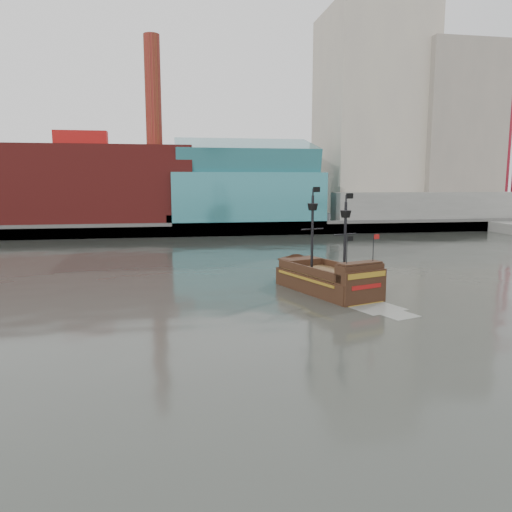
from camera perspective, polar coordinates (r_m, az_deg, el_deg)
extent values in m
plane|color=#282A25|center=(33.76, 0.19, -9.33)|extent=(400.00, 400.00, 0.00)
cube|color=slate|center=(124.10, -7.38, 4.18)|extent=(220.00, 60.00, 2.00)
cube|color=#4C4C49|center=(94.72, -6.54, 3.03)|extent=(220.00, 1.00, 2.60)
cube|color=maroon|center=(104.89, -19.14, 7.63)|extent=(42.00, 18.00, 15.00)
cube|color=teal|center=(102.87, -1.25, 6.70)|extent=(30.00, 16.00, 10.00)
cube|color=#B3AB94|center=(121.49, 12.61, 15.29)|extent=(20.00, 22.00, 46.00)
cube|color=gray|center=(125.50, 21.08, 12.88)|extent=(18.00, 18.00, 38.00)
cube|color=#B3AB94|center=(141.26, 13.80, 15.51)|extent=(24.00, 20.00, 52.00)
cube|color=slate|center=(111.54, 18.86, 5.36)|extent=(40.00, 6.00, 6.00)
cylinder|color=maroon|center=(107.09, -11.69, 17.88)|extent=(3.20, 3.20, 22.00)
cube|color=teal|center=(102.92, -1.26, 11.15)|extent=(28.00, 14.94, 8.78)
cube|color=slate|center=(141.28, 26.43, 4.90)|extent=(4.00, 4.00, 3.00)
cylinder|color=#A81C2F|center=(141.32, 26.82, 10.77)|extent=(1.40, 1.40, 32.00)
cube|color=#A81C2F|center=(141.18, 26.23, 16.95)|extent=(5.00, 2.50, 2.50)
cube|color=slate|center=(155.26, 27.23, 5.10)|extent=(4.00, 4.00, 3.00)
cube|color=#A81C2F|center=(154.22, 26.92, 13.87)|extent=(5.00, 2.50, 2.50)
cube|color=black|center=(47.66, 8.00, -3.42)|extent=(7.77, 11.72, 2.35)
cube|color=#48321A|center=(47.41, 8.03, -1.87)|extent=(7.00, 10.55, 0.27)
cube|color=black|center=(50.83, 5.11, -0.75)|extent=(4.34, 3.29, 0.90)
cube|color=black|center=(43.68, 11.75, -1.96)|extent=(4.53, 2.75, 1.63)
cube|color=black|center=(43.35, 12.40, -4.01)|extent=(4.27, 1.64, 3.62)
cube|color=olive|center=(42.97, 12.58, -2.15)|extent=(3.87, 1.38, 0.45)
cube|color=maroon|center=(43.17, 12.53, -3.45)|extent=(3.02, 1.09, 0.36)
cylinder|color=black|center=(47.55, 6.45, 2.65)|extent=(0.32, 0.32, 7.05)
cylinder|color=black|center=(46.14, 10.14, 2.05)|extent=(0.32, 0.32, 6.51)
cone|color=black|center=(47.36, 6.50, 5.59)|extent=(1.26, 1.26, 0.63)
cone|color=black|center=(45.95, 10.21, 4.74)|extent=(1.26, 1.26, 0.63)
cube|color=black|center=(47.54, 6.94, 7.55)|extent=(0.78, 0.29, 0.50)
cube|color=black|center=(46.13, 10.66, 6.77)|extent=(0.78, 0.29, 0.50)
cube|color=gray|center=(42.51, 13.71, -5.80)|extent=(4.69, 4.32, 0.01)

